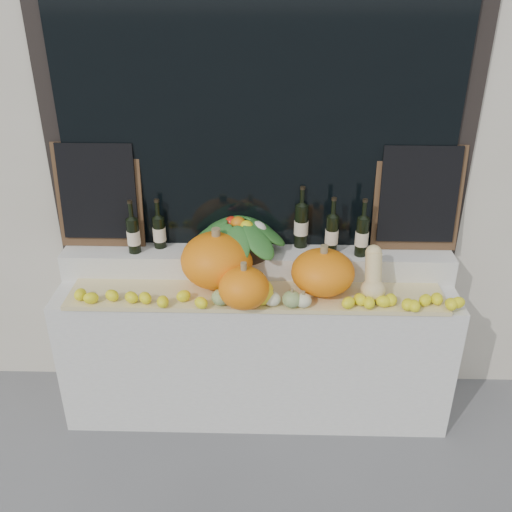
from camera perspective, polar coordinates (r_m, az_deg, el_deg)
storefront_facade at (r=3.58m, az=0.37°, el=22.42°), size 7.00×0.94×4.50m
display_sill at (r=3.56m, az=0.03°, el=-9.19°), size 2.30×0.55×0.88m
rear_tier at (r=3.40m, az=0.10°, el=-0.63°), size 2.30×0.25×0.16m
straw_bedding at (r=3.20m, az=-0.02°, el=-4.03°), size 2.10×0.32×0.02m
pumpkin_left at (r=3.22m, az=-3.93°, el=-0.41°), size 0.45×0.45×0.31m
pumpkin_right at (r=3.18m, az=6.69°, el=-1.61°), size 0.43×0.43×0.25m
pumpkin_center at (r=3.03m, az=-1.22°, el=-3.21°), size 0.30×0.30×0.22m
butternut_squash at (r=3.17m, az=11.65°, el=-2.04°), size 0.14×0.20×0.29m
decorative_gourds at (r=3.07m, az=1.05°, el=-3.98°), size 0.54×0.14×0.17m
lemon_heap at (r=3.08m, az=-0.08°, el=-4.40°), size 2.20×0.16×0.06m
produce_bowl at (r=3.31m, az=-1.78°, el=2.14°), size 0.59×0.59×0.23m
wine_bottle_far_left at (r=3.38m, az=-12.16°, el=2.08°), size 0.08×0.08×0.32m
wine_bottle_near_left at (r=3.41m, az=-9.65°, el=2.42°), size 0.08×0.08×0.30m
wine_bottle_tall at (r=3.37m, az=4.54°, el=3.09°), size 0.08×0.08×0.38m
wine_bottle_near_right at (r=3.31m, az=7.58°, el=2.19°), size 0.08×0.08×0.35m
wine_bottle_far_right at (r=3.32m, az=10.54°, el=1.99°), size 0.08×0.08×0.35m
chalkboard_left at (r=3.44m, az=-15.48°, el=6.02°), size 0.50×0.09×0.62m
chalkboard_right at (r=3.40m, az=15.92°, el=5.70°), size 0.50×0.09×0.62m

